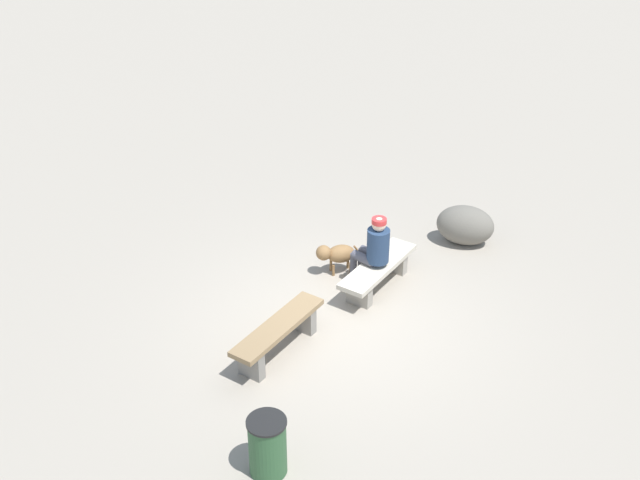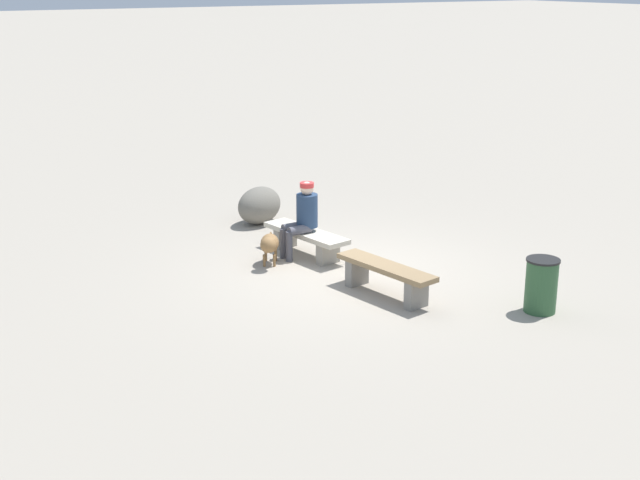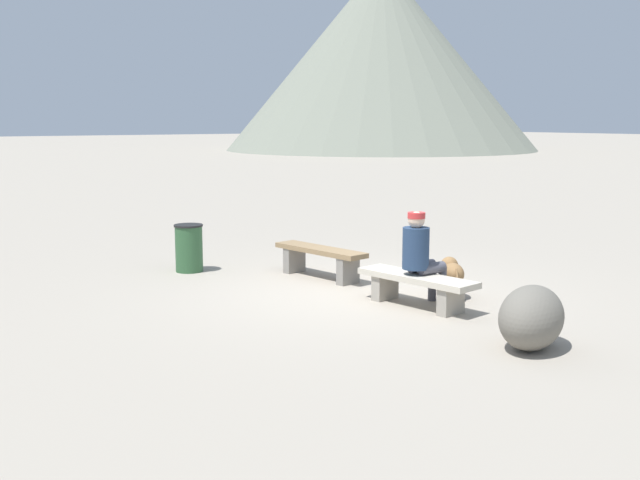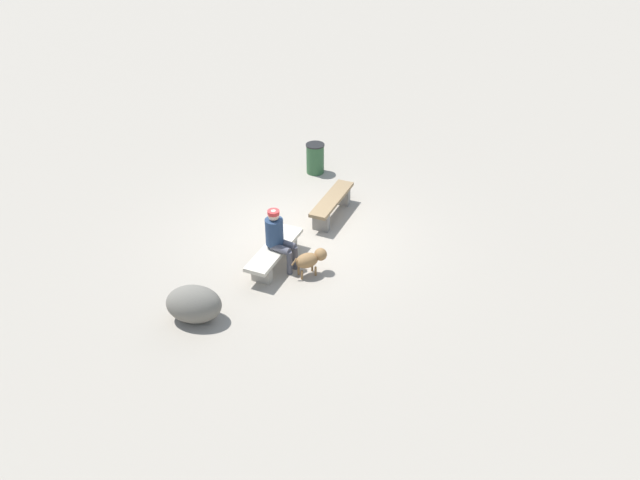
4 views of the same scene
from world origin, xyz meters
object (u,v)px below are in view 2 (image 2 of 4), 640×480
Objects in this scene: dog at (269,244)px; boulder at (259,205)px; bench_right at (306,238)px; bench_left at (386,274)px; seated_person at (303,214)px; trash_bin at (541,285)px.

boulder is at bearing -170.89° from dog.
bench_left is at bearing 171.74° from bench_right.
seated_person is 1.64× the size of trash_bin.
trash_bin is at bearing -167.15° from boulder.
bench_left is 4.30m from boulder.
bench_right is 0.43m from seated_person.
bench_right is at bearing -67.45° from seated_person.
seated_person is at bearing 131.57° from dog.
bench_left is at bearing 53.76° from dog.
trash_bin is at bearing -167.63° from bench_right.
bench_left is 2.28× the size of trash_bin.
seated_person is at bearing 104.21° from bench_right.
bench_right is at bearing 133.02° from dog.
seated_person is (-0.03, 0.07, 0.42)m from bench_right.
bench_left is at bearing 43.12° from trash_bin.
bench_left is 2.22m from seated_person.
bench_right is (2.21, 0.06, -0.03)m from bench_left.
seated_person reaches higher than bench_left.
dog is 2.43m from boulder.
trash_bin is at bearing -158.21° from seated_person.
bench_left is 2.22m from dog.
seated_person reaches higher than bench_right.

